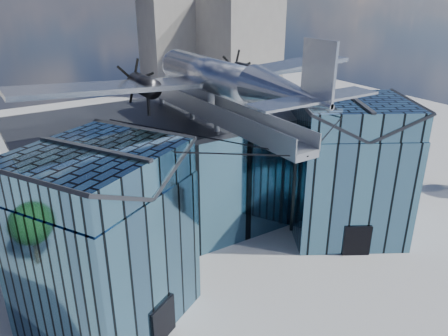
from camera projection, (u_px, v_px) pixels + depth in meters
ground_plane at (237, 260)px, 34.69m from camera, size 120.00×120.00×0.00m
museum at (200, 171)px, 37.10m from camera, size 32.88×24.50×17.60m
bg_towers at (73, 53)px, 70.98m from camera, size 77.00×24.50×26.00m
tree_side_e at (330, 144)px, 50.51m from camera, size 4.04×4.04×4.76m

